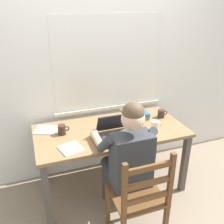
{
  "coord_description": "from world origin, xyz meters",
  "views": [
    {
      "loc": [
        -0.75,
        -2.13,
        1.94
      ],
      "look_at": [
        -0.0,
        -0.05,
        0.95
      ],
      "focal_mm": 39.65,
      "sensor_mm": 36.0,
      "label": 1
    }
  ],
  "objects_px": {
    "desk": "(111,137)",
    "landscape_photo_print": "(120,118)",
    "computer_mouse": "(142,135)",
    "coffee_mug_spare": "(161,114)",
    "seated_person": "(126,157)",
    "laptop": "(117,132)",
    "coffee_mug_white": "(155,126)",
    "book_stack_main": "(141,116)",
    "wooden_chair": "(139,198)",
    "coffee_mug_dark": "(62,130)"
  },
  "relations": [
    {
      "from": "laptop",
      "to": "coffee_mug_dark",
      "type": "xyz_separation_m",
      "value": [
        -0.49,
        0.24,
        -0.0
      ]
    },
    {
      "from": "wooden_chair",
      "to": "computer_mouse",
      "type": "xyz_separation_m",
      "value": [
        0.25,
        0.5,
        0.28
      ]
    },
    {
      "from": "computer_mouse",
      "to": "seated_person",
      "type": "bearing_deg",
      "value": -139.27
    },
    {
      "from": "wooden_chair",
      "to": "laptop",
      "type": "xyz_separation_m",
      "value": [
        0.01,
        0.57,
        0.32
      ]
    },
    {
      "from": "coffee_mug_spare",
      "to": "book_stack_main",
      "type": "distance_m",
      "value": 0.24
    },
    {
      "from": "wooden_chair",
      "to": "computer_mouse",
      "type": "bearing_deg",
      "value": 63.29
    },
    {
      "from": "desk",
      "to": "coffee_mug_dark",
      "type": "distance_m",
      "value": 0.51
    },
    {
      "from": "laptop",
      "to": "computer_mouse",
      "type": "distance_m",
      "value": 0.25
    },
    {
      "from": "seated_person",
      "to": "computer_mouse",
      "type": "relative_size",
      "value": 12.5
    },
    {
      "from": "wooden_chair",
      "to": "coffee_mug_white",
      "type": "relative_size",
      "value": 7.95
    },
    {
      "from": "wooden_chair",
      "to": "coffee_mug_dark",
      "type": "bearing_deg",
      "value": 120.56
    },
    {
      "from": "landscape_photo_print",
      "to": "seated_person",
      "type": "bearing_deg",
      "value": -124.86
    },
    {
      "from": "computer_mouse",
      "to": "coffee_mug_white",
      "type": "bearing_deg",
      "value": 22.32
    },
    {
      "from": "computer_mouse",
      "to": "coffee_mug_dark",
      "type": "bearing_deg",
      "value": 156.84
    },
    {
      "from": "wooden_chair",
      "to": "coffee_mug_white",
      "type": "distance_m",
      "value": 0.79
    },
    {
      "from": "laptop",
      "to": "coffee_mug_spare",
      "type": "xyz_separation_m",
      "value": [
        0.64,
        0.25,
        -0.0
      ]
    },
    {
      "from": "seated_person",
      "to": "coffee_mug_white",
      "type": "distance_m",
      "value": 0.53
    },
    {
      "from": "desk",
      "to": "coffee_mug_spare",
      "type": "bearing_deg",
      "value": 7.51
    },
    {
      "from": "seated_person",
      "to": "laptop",
      "type": "height_order",
      "value": "seated_person"
    },
    {
      "from": "desk",
      "to": "wooden_chair",
      "type": "xyz_separation_m",
      "value": [
        -0.01,
        -0.74,
        -0.18
      ]
    },
    {
      "from": "laptop",
      "to": "coffee_mug_spare",
      "type": "bearing_deg",
      "value": 21.51
    },
    {
      "from": "desk",
      "to": "wooden_chair",
      "type": "bearing_deg",
      "value": -90.95
    },
    {
      "from": "book_stack_main",
      "to": "wooden_chair",
      "type": "bearing_deg",
      "value": -115.63
    },
    {
      "from": "laptop",
      "to": "book_stack_main",
      "type": "bearing_deg",
      "value": 36.36
    },
    {
      "from": "wooden_chair",
      "to": "coffee_mug_dark",
      "type": "height_order",
      "value": "wooden_chair"
    },
    {
      "from": "desk",
      "to": "seated_person",
      "type": "height_order",
      "value": "seated_person"
    },
    {
      "from": "wooden_chair",
      "to": "coffee_mug_white",
      "type": "height_order",
      "value": "wooden_chair"
    },
    {
      "from": "seated_person",
      "to": "coffee_mug_white",
      "type": "height_order",
      "value": "seated_person"
    },
    {
      "from": "seated_person",
      "to": "coffee_mug_white",
      "type": "bearing_deg",
      "value": 33.73
    },
    {
      "from": "seated_person",
      "to": "coffee_mug_dark",
      "type": "height_order",
      "value": "seated_person"
    },
    {
      "from": "coffee_mug_dark",
      "to": "coffee_mug_spare",
      "type": "xyz_separation_m",
      "value": [
        1.13,
        0.02,
        -0.0
      ]
    },
    {
      "from": "seated_person",
      "to": "laptop",
      "type": "xyz_separation_m",
      "value": [
        0.01,
        0.29,
        0.09
      ]
    },
    {
      "from": "coffee_mug_spare",
      "to": "desk",
      "type": "bearing_deg",
      "value": -172.49
    },
    {
      "from": "desk",
      "to": "landscape_photo_print",
      "type": "distance_m",
      "value": 0.32
    },
    {
      "from": "seated_person",
      "to": "coffee_mug_dark",
      "type": "xyz_separation_m",
      "value": [
        -0.48,
        0.52,
        0.09
      ]
    },
    {
      "from": "coffee_mug_white",
      "to": "wooden_chair",
      "type": "bearing_deg",
      "value": -127.34
    },
    {
      "from": "seated_person",
      "to": "wooden_chair",
      "type": "xyz_separation_m",
      "value": [
        -0.0,
        -0.28,
        -0.22
      ]
    },
    {
      "from": "computer_mouse",
      "to": "coffee_mug_spare",
      "type": "bearing_deg",
      "value": 38.84
    },
    {
      "from": "landscape_photo_print",
      "to": "wooden_chair",
      "type": "bearing_deg",
      "value": -120.08
    },
    {
      "from": "desk",
      "to": "computer_mouse",
      "type": "relative_size",
      "value": 15.46
    },
    {
      "from": "laptop",
      "to": "landscape_photo_print",
      "type": "height_order",
      "value": "laptop"
    },
    {
      "from": "desk",
      "to": "coffee_mug_white",
      "type": "xyz_separation_m",
      "value": [
        0.42,
        -0.16,
        0.14
      ]
    },
    {
      "from": "seated_person",
      "to": "coffee_mug_white",
      "type": "relative_size",
      "value": 10.51
    },
    {
      "from": "laptop",
      "to": "coffee_mug_dark",
      "type": "relative_size",
      "value": 2.88
    },
    {
      "from": "coffee_mug_dark",
      "to": "coffee_mug_spare",
      "type": "relative_size",
      "value": 0.99
    },
    {
      "from": "book_stack_main",
      "to": "coffee_mug_white",
      "type": "bearing_deg",
      "value": -85.51
    },
    {
      "from": "wooden_chair",
      "to": "landscape_photo_print",
      "type": "relative_size",
      "value": 7.27
    },
    {
      "from": "desk",
      "to": "wooden_chair",
      "type": "height_order",
      "value": "wooden_chair"
    },
    {
      "from": "coffee_mug_white",
      "to": "book_stack_main",
      "type": "bearing_deg",
      "value": 94.49
    },
    {
      "from": "desk",
      "to": "landscape_photo_print",
      "type": "relative_size",
      "value": 11.89
    }
  ]
}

